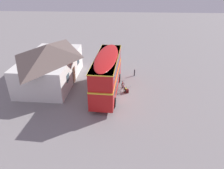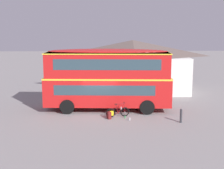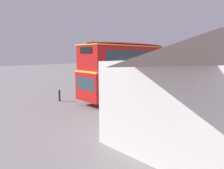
# 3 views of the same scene
# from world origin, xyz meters

# --- Properties ---
(ground_plane) EXTENTS (120.00, 120.00, 0.00)m
(ground_plane) POSITION_xyz_m (0.00, 0.00, 0.00)
(ground_plane) COLOR gray
(double_decker_bus) EXTENTS (9.79, 3.07, 4.79)m
(double_decker_bus) POSITION_xyz_m (0.62, 0.58, 2.64)
(double_decker_bus) COLOR black
(double_decker_bus) RESTS_ON ground
(touring_bicycle) EXTENTS (1.73, 0.75, 1.06)m
(touring_bicycle) POSITION_xyz_m (1.25, -1.44, 0.37)
(touring_bicycle) COLOR black
(touring_bicycle) RESTS_ON ground
(backpack_on_ground) EXTENTS (0.35, 0.39, 0.55)m
(backpack_on_ground) POSITION_xyz_m (0.67, -1.86, 0.28)
(backpack_on_ground) COLOR maroon
(backpack_on_ground) RESTS_ON ground
(water_bottle_green_metal) EXTENTS (0.08, 0.08, 0.21)m
(water_bottle_green_metal) POSITION_xyz_m (1.81, -1.75, 0.10)
(water_bottle_green_metal) COLOR green
(water_bottle_green_metal) RESTS_ON ground
(water_bottle_clear_plastic) EXTENTS (0.07, 0.07, 0.25)m
(water_bottle_clear_plastic) POSITION_xyz_m (2.11, -2.28, 0.12)
(water_bottle_clear_plastic) COLOR silver
(water_bottle_clear_plastic) RESTS_ON ground
(pub_building) EXTENTS (11.25, 6.72, 5.12)m
(pub_building) POSITION_xyz_m (3.25, 8.18, 2.62)
(pub_building) COLOR silver
(pub_building) RESTS_ON ground
(kerb_bollard) EXTENTS (0.16, 0.16, 0.97)m
(kerb_bollard) POSITION_xyz_m (5.56, -2.90, 0.50)
(kerb_bollard) COLOR #333338
(kerb_bollard) RESTS_ON ground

